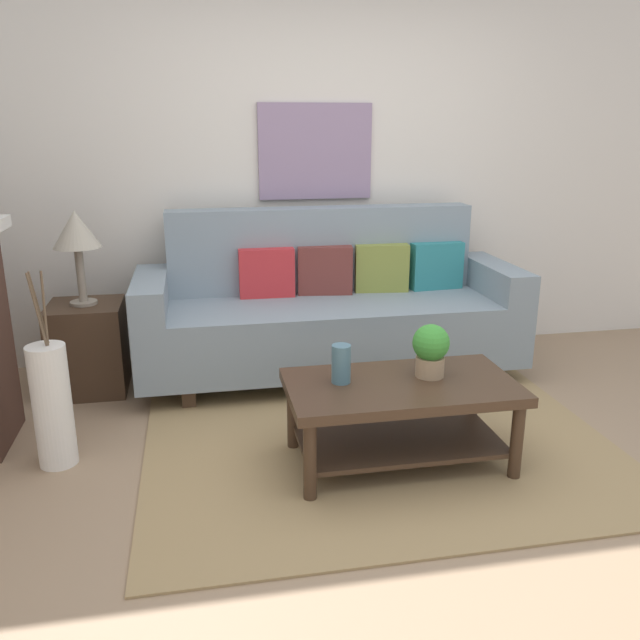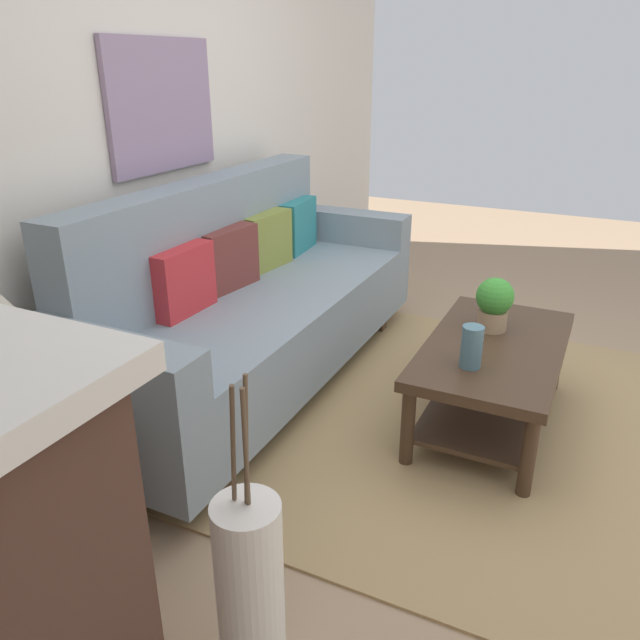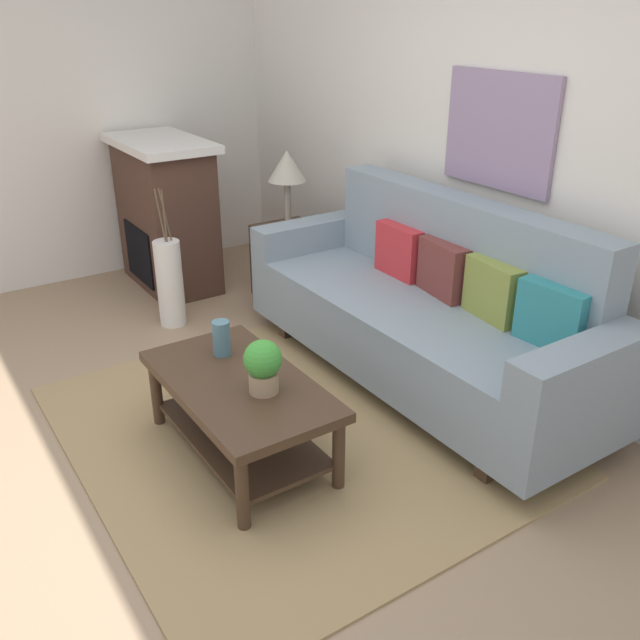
# 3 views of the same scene
# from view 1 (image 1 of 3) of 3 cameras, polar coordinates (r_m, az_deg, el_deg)

# --- Properties ---
(ground_plane) EXTENTS (9.79, 9.79, 0.00)m
(ground_plane) POSITION_cam_1_polar(r_m,az_deg,el_deg) (3.17, 7.16, -13.96)
(ground_plane) COLOR #9E7F60
(wall_back) EXTENTS (5.79, 0.10, 2.70)m
(wall_back) POSITION_cam_1_polar(r_m,az_deg,el_deg) (4.67, 0.06, 13.54)
(wall_back) COLOR silver
(wall_back) RESTS_ON ground_plane
(area_rug) EXTENTS (2.41, 2.13, 0.01)m
(area_rug) POSITION_cam_1_polar(r_m,az_deg,el_deg) (3.59, 4.68, -9.92)
(area_rug) COLOR #A38456
(area_rug) RESTS_ON ground_plane
(couch) EXTENTS (2.45, 0.84, 1.08)m
(couch) POSITION_cam_1_polar(r_m,az_deg,el_deg) (4.29, 0.75, 0.79)
(couch) COLOR gray
(couch) RESTS_ON ground_plane
(throw_pillow_crimson) EXTENTS (0.36, 0.13, 0.32)m
(throw_pillow_crimson) POSITION_cam_1_polar(r_m,az_deg,el_deg) (4.29, -4.69, 4.15)
(throw_pillow_crimson) COLOR red
(throw_pillow_crimson) RESTS_ON couch
(throw_pillow_maroon) EXTENTS (0.37, 0.17, 0.32)m
(throw_pillow_maroon) POSITION_cam_1_polar(r_m,az_deg,el_deg) (4.35, 0.44, 4.38)
(throw_pillow_maroon) COLOR brown
(throw_pillow_maroon) RESTS_ON couch
(throw_pillow_olive) EXTENTS (0.37, 0.16, 0.32)m
(throw_pillow_olive) POSITION_cam_1_polar(r_m,az_deg,el_deg) (4.44, 5.39, 4.56)
(throw_pillow_olive) COLOR olive
(throw_pillow_olive) RESTS_ON couch
(throw_pillow_teal) EXTENTS (0.37, 0.15, 0.32)m
(throw_pillow_teal) POSITION_cam_1_polar(r_m,az_deg,el_deg) (4.56, 10.11, 4.71)
(throw_pillow_teal) COLOR teal
(throw_pillow_teal) RESTS_ON couch
(coffee_table) EXTENTS (1.10, 0.60, 0.43)m
(coffee_table) POSITION_cam_1_polar(r_m,az_deg,el_deg) (3.20, 7.05, -7.33)
(coffee_table) COLOR #422D1E
(coffee_table) RESTS_ON ground_plane
(tabletop_vase) EXTENTS (0.09, 0.09, 0.19)m
(tabletop_vase) POSITION_cam_1_polar(r_m,az_deg,el_deg) (3.10, 1.86, -3.86)
(tabletop_vase) COLOR slate
(tabletop_vase) RESTS_ON coffee_table
(potted_plant_tabletop) EXTENTS (0.18, 0.18, 0.26)m
(potted_plant_tabletop) POSITION_cam_1_polar(r_m,az_deg,el_deg) (3.20, 9.66, -2.49)
(potted_plant_tabletop) COLOR tan
(potted_plant_tabletop) RESTS_ON coffee_table
(side_table) EXTENTS (0.44, 0.44, 0.56)m
(side_table) POSITION_cam_1_polar(r_m,az_deg,el_deg) (4.30, -19.58, -2.28)
(side_table) COLOR #422D1E
(side_table) RESTS_ON ground_plane
(table_lamp) EXTENTS (0.28, 0.28, 0.57)m
(table_lamp) POSITION_cam_1_polar(r_m,az_deg,el_deg) (4.14, -20.54, 7.11)
(table_lamp) COLOR gray
(table_lamp) RESTS_ON side_table
(floor_vase) EXTENTS (0.18, 0.18, 0.62)m
(floor_vase) POSITION_cam_1_polar(r_m,az_deg,el_deg) (3.43, -22.36, -6.97)
(floor_vase) COLOR white
(floor_vase) RESTS_ON ground_plane
(floor_vase_branch_a) EXTENTS (0.02, 0.02, 0.36)m
(floor_vase_branch_a) POSITION_cam_1_polar(r_m,az_deg,el_deg) (3.27, -22.96, 0.91)
(floor_vase_branch_a) COLOR brown
(floor_vase_branch_a) RESTS_ON floor_vase
(floor_vase_branch_b) EXTENTS (0.05, 0.05, 0.36)m
(floor_vase_branch_b) POSITION_cam_1_polar(r_m,az_deg,el_deg) (3.29, -23.41, 0.96)
(floor_vase_branch_b) COLOR brown
(floor_vase_branch_b) RESTS_ON floor_vase
(floor_vase_branch_c) EXTENTS (0.05, 0.04, 0.36)m
(floor_vase_branch_c) POSITION_cam_1_polar(r_m,az_deg,el_deg) (3.26, -23.53, 0.80)
(floor_vase_branch_c) COLOR brown
(floor_vase_branch_c) RESTS_ON floor_vase
(framed_painting) EXTENTS (0.78, 0.03, 0.64)m
(framed_painting) POSITION_cam_1_polar(r_m,az_deg,el_deg) (4.59, -0.41, 14.52)
(framed_painting) COLOR gray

